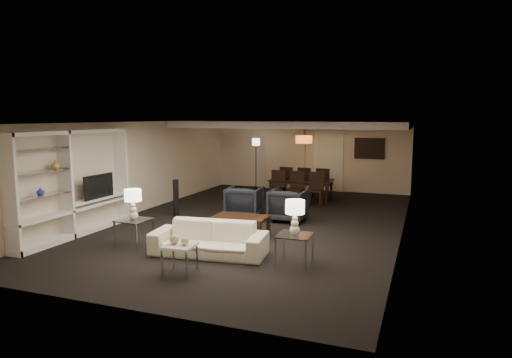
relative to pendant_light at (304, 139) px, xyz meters
The scene contains 35 objects.
floor 4.00m from the pendant_light, 94.90° to the right, with size 11.00×11.00×0.00m, color black.
ceiling 3.56m from the pendant_light, 94.90° to the right, with size 7.00×11.00×0.02m, color silver.
wall_back 2.13m from the pendant_light, 98.53° to the left, with size 7.00×0.02×2.50m, color beige.
wall_front 9.03m from the pendant_light, 91.91° to the right, with size 7.00×0.02×2.50m, color beige.
wall_left 5.21m from the pendant_light, 137.35° to the right, with size 0.02×11.00×2.50m, color beige.
wall_right 4.79m from the pendant_light, 47.56° to the right, with size 0.02×11.00×2.50m, color beige.
ceiling_soffit 0.57m from the pendant_light, behind, with size 7.00×4.00×0.20m, color silver.
curtains 2.38m from the pendant_light, 122.01° to the left, with size 1.50×0.12×2.40m, color beige.
door 2.19m from the pendant_light, 78.52° to the left, with size 0.90×0.05×2.10m, color silver.
painting 2.69m from the pendant_light, 47.44° to the left, with size 0.95×0.04×0.65m, color #142D38.
media_unit 7.13m from the pendant_light, 120.62° to the right, with size 0.38×3.40×2.35m, color white, non-canonical shape.
pendant_light is the anchor object (origin of this frame).
sofa 6.56m from the pendant_light, 91.71° to the right, with size 2.19×0.86×0.64m, color beige.
coffee_table 5.06m from the pendant_light, 92.29° to the right, with size 1.20×0.70×0.43m, color black, non-canonical shape.
armchair_left 3.51m from the pendant_light, 104.47° to the right, with size 0.87×0.90×0.82m, color black.
armchair_right 3.44m from the pendant_light, 82.38° to the right, with size 0.87×0.90×0.82m, color black.
side_table_left 6.84m from the pendant_light, 106.55° to the right, with size 0.60×0.60×0.56m, color white, non-canonical shape.
side_table_right 6.74m from the pendant_light, 76.65° to the right, with size 0.60×0.60×0.56m, color silver, non-canonical shape.
table_lamp_left 6.72m from the pendant_light, 106.55° to the right, with size 0.34×0.34×0.62m, color silver, non-canonical shape.
table_lamp_right 6.62m from the pendant_light, 76.65° to the right, with size 0.34×0.34×0.62m, color #F4E9CE, non-canonical shape.
marble_table 7.65m from the pendant_light, 91.46° to the right, with size 0.50×0.50×0.50m, color silver, non-canonical shape.
gold_gourd_a 7.59m from the pendant_light, 92.23° to the right, with size 0.16×0.16×0.16m, color tan.
gold_gourd_b 7.58m from the pendant_light, 90.69° to the right, with size 0.14×0.14×0.14m, color #D6BA71.
television 6.59m from the pendant_light, 123.25° to the right, with size 0.13×0.97×0.56m, color black.
vase_blue 7.96m from the pendant_light, 117.13° to the right, with size 0.16×0.16×0.17m, color #2631A6.
vase_amber 7.54m from the pendant_light, 118.63° to the right, with size 0.17×0.17×0.18m, color #B2913B.
floor_speaker 4.63m from the pendant_light, 125.15° to the right, with size 0.11×0.11×0.99m, color black.
dining_table 1.62m from the pendant_light, 87.09° to the right, with size 1.93×1.08×0.68m, color black.
chair_nl 1.82m from the pendant_light, 120.54° to the right, with size 0.47×0.47×1.01m, color black, non-canonical shape.
chair_nm 1.73m from the pendant_light, 89.00° to the right, with size 0.47×0.47×1.01m, color black, non-canonical shape.
chair_nr 1.83m from the pendant_light, 58.01° to the right, with size 0.47×0.47×1.01m, color black, non-canonical shape.
chair_fl 1.56m from the pendant_light, 151.84° to the left, with size 0.47×0.47×1.01m, color black, non-canonical shape.
chair_fm 1.45m from the pendant_light, 86.85° to the left, with size 0.47×0.47×1.01m, color black, non-canonical shape.
chair_fr 1.58m from the pendant_light, 26.82° to the left, with size 0.47×0.47×1.01m, color black, non-canonical shape.
floor_lamp 2.56m from the pendant_light, 150.33° to the left, with size 0.27×0.27×1.86m, color black, non-canonical shape.
Camera 1 is at (3.94, -10.49, 2.65)m, focal length 32.00 mm.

